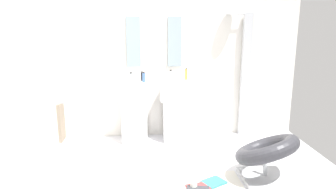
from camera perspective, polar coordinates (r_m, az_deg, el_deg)
The scene contains 18 objects.
ground_plane at distance 3.88m, azimuth -1.67°, elevation -16.03°, with size 4.80×3.60×0.04m, color silver.
rear_partition at distance 5.07m, azimuth -2.63°, elevation 6.60°, with size 4.80×0.10×2.60m, color silver.
pedestal_sink_left at distance 4.92m, azimuth -6.32°, elevation -2.53°, with size 0.51×0.51×1.09m.
pedestal_sink_right at distance 4.93m, azimuth 1.44°, elevation -2.39°, with size 0.51×0.51×1.09m.
vanity_mirror_left at distance 4.98m, azimuth -6.52°, elevation 9.78°, with size 0.22×0.03×0.80m, color #8C9EA8.
vanity_mirror_right at distance 5.00m, azimuth 1.24°, elevation 9.87°, with size 0.22×0.03×0.80m, color #8C9EA8.
shower_column at distance 5.24m, azimuth 14.16°, elevation 4.00°, with size 0.49×0.24×2.05m.
lounge_chair at distance 3.90m, azimuth 17.98°, elevation -10.44°, with size 1.11×1.11×0.65m.
towel_rack at distance 4.13m, azimuth -19.76°, elevation -5.15°, with size 0.37×0.22×0.95m.
area_rug at distance 3.75m, azimuth 5.48°, elevation -16.68°, with size 1.09×0.67×0.01m, color white.
magazine_teal at distance 3.82m, azimuth 8.61°, elevation -15.96°, with size 0.26×0.20×0.02m, color teal.
magazine_red at distance 3.68m, azimuth 5.70°, elevation -17.01°, with size 0.25×0.19×0.02m, color #B73838.
coffee_mug at distance 3.66m, azimuth 4.86°, elevation -16.47°, with size 0.08×0.08×0.11m, color white.
soap_bottle_black at distance 4.84m, azimuth -4.91°, elevation 3.43°, with size 0.04×0.04×0.15m.
soap_bottle_white at distance 4.94m, azimuth 0.51°, elevation 3.67°, with size 0.06×0.06×0.15m.
soap_bottle_clear at distance 4.63m, azimuth -6.98°, elevation 3.05°, with size 0.06×0.06×0.17m.
soap_bottle_amber at distance 4.91m, azimuth 3.42°, elevation 3.83°, with size 0.04×0.04×0.20m.
soap_bottle_blue at distance 4.71m, azimuth -4.55°, elevation 3.21°, with size 0.05×0.05×0.16m.
Camera 1 is at (-0.14, -3.39, 1.85)m, focal length 32.46 mm.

